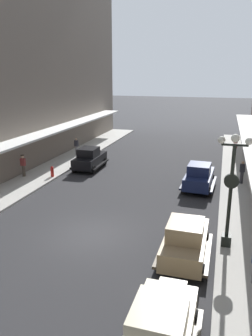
% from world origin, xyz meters
% --- Properties ---
extents(ground_plane, '(200.00, 200.00, 0.00)m').
position_xyz_m(ground_plane, '(0.00, 0.00, 0.00)').
color(ground_plane, '#2D2D30').
extents(sidewalk_right, '(3.00, 60.00, 0.15)m').
position_xyz_m(sidewalk_right, '(7.50, 0.00, 0.07)').
color(sidewalk_right, '#B7B5AD').
rests_on(sidewalk_right, ground).
extents(parked_car_0, '(2.18, 4.27, 1.84)m').
position_xyz_m(parked_car_0, '(4.64, -6.43, 0.94)').
color(parked_car_0, beige).
rests_on(parked_car_0, ground).
extents(parked_car_1, '(2.17, 4.27, 1.84)m').
position_xyz_m(parked_car_1, '(4.71, -0.99, 0.94)').
color(parked_car_1, '#997F5B').
rests_on(parked_car_1, ground).
extents(parked_car_2, '(2.20, 4.28, 1.84)m').
position_xyz_m(parked_car_2, '(-4.61, 10.91, 0.94)').
color(parked_car_2, black).
rests_on(parked_car_2, ground).
extents(parked_car_3, '(2.30, 4.32, 1.84)m').
position_xyz_m(parked_car_3, '(4.53, 8.40, 0.94)').
color(parked_car_3, '#19234C').
rests_on(parked_car_3, ground).
extents(lamp_post_with_clock, '(1.42, 0.44, 5.16)m').
position_xyz_m(lamp_post_with_clock, '(6.40, 0.50, 2.99)').
color(lamp_post_with_clock, black).
rests_on(lamp_post_with_clock, sidewalk_right).
extents(fire_hydrant, '(0.24, 0.24, 0.82)m').
position_xyz_m(fire_hydrant, '(-6.35, 7.68, 0.56)').
color(fire_hydrant, '#B21E19').
rests_on(fire_hydrant, sidewalk_left).
extents(pedestrian_0, '(0.36, 0.24, 1.64)m').
position_xyz_m(pedestrian_0, '(7.40, 10.07, 0.99)').
color(pedestrian_0, '#2D2D33').
rests_on(pedestrian_0, sidewalk_right).
extents(pedestrian_1, '(0.36, 0.24, 1.64)m').
position_xyz_m(pedestrian_1, '(7.06, 18.02, 0.99)').
color(pedestrian_1, '#2D2D33').
rests_on(pedestrian_1, sidewalk_right).
extents(pedestrian_2, '(0.36, 0.24, 1.64)m').
position_xyz_m(pedestrian_2, '(-7.49, 14.60, 0.99)').
color(pedestrian_2, slate).
rests_on(pedestrian_2, sidewalk_left).
extents(pedestrian_5, '(0.36, 0.28, 1.67)m').
position_xyz_m(pedestrian_5, '(-8.46, 7.12, 1.01)').
color(pedestrian_5, '#4C4238').
rests_on(pedestrian_5, sidewalk_left).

